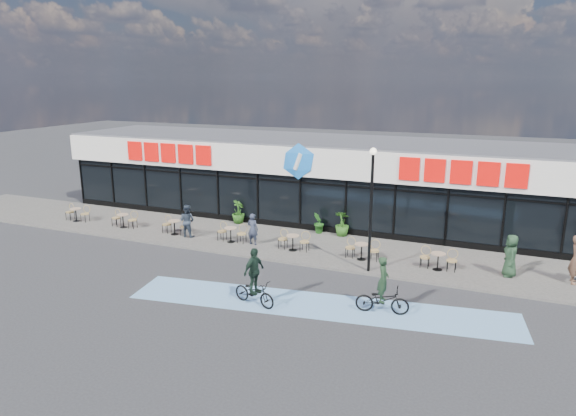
{
  "coord_description": "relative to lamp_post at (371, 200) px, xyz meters",
  "views": [
    {
      "loc": [
        9.51,
        -17.72,
        8.02
      ],
      "look_at": [
        0.74,
        3.5,
        2.15
      ],
      "focal_mm": 32.0,
      "sensor_mm": 36.0,
      "label": 1
    }
  ],
  "objects": [
    {
      "name": "cyclist_a",
      "position": [
        -3.08,
        -4.61,
        -2.38
      ],
      "size": [
        1.9,
        1.07,
        2.15
      ],
      "color": "black",
      "rests_on": "ground"
    },
    {
      "name": "bistro_set_0",
      "position": [
        -17.15,
        1.34,
        -2.63
      ],
      "size": [
        1.54,
        0.62,
        0.9
      ],
      "color": "tan",
      "rests_on": "sidewalk"
    },
    {
      "name": "bike_lane",
      "position": [
        -0.9,
        -3.8,
        -3.18
      ],
      "size": [
        14.17,
        4.13,
        0.01
      ],
      "primitive_type": "cube",
      "rotation": [
        0.0,
        0.0,
        0.14
      ],
      "color": "#6594C0",
      "rests_on": "ground"
    },
    {
      "name": "bistro_set_1",
      "position": [
        -13.85,
        1.34,
        -2.63
      ],
      "size": [
        1.54,
        0.62,
        0.9
      ],
      "color": "tan",
      "rests_on": "sidewalk"
    },
    {
      "name": "ground",
      "position": [
        -4.9,
        -2.3,
        -3.18
      ],
      "size": [
        120.0,
        120.0,
        0.0
      ],
      "primitive_type": "plane",
      "color": "#28282B",
      "rests_on": "ground"
    },
    {
      "name": "patron_left",
      "position": [
        -6.07,
        1.34,
        -2.31
      ],
      "size": [
        0.6,
        0.42,
        1.55
      ],
      "primitive_type": "imported",
      "rotation": [
        0.0,
        0.0,
        3.06
      ],
      "color": "#272D3D",
      "rests_on": "sidewalk"
    },
    {
      "name": "bistro_set_4",
      "position": [
        -3.94,
        1.34,
        -2.63
      ],
      "size": [
        1.54,
        0.62,
        0.9
      ],
      "color": "tan",
      "rests_on": "sidewalk"
    },
    {
      "name": "pedestrian_b",
      "position": [
        7.81,
        1.83,
        -2.1
      ],
      "size": [
        0.5,
        0.74,
        1.97
      ],
      "primitive_type": "imported",
      "rotation": [
        0.0,
        0.0,
        1.61
      ],
      "color": "brown",
      "rests_on": "sidewalk"
    },
    {
      "name": "potted_plant_mid",
      "position": [
        -2.46,
        4.35,
        -2.43
      ],
      "size": [
        0.74,
        0.74,
        1.3
      ],
      "primitive_type": "imported",
      "rotation": [
        0.0,
        0.0,
        3.16
      ],
      "color": "#265317",
      "rests_on": "sidewalk"
    },
    {
      "name": "bistro_set_2",
      "position": [
        -10.54,
        1.34,
        -2.63
      ],
      "size": [
        1.54,
        0.62,
        0.9
      ],
      "color": "tan",
      "rests_on": "sidewalk"
    },
    {
      "name": "cyclist_b",
      "position": [
        1.34,
        -3.51,
        -2.51
      ],
      "size": [
        1.94,
        0.92,
        2.07
      ],
      "color": "black",
      "rests_on": "ground"
    },
    {
      "name": "building",
      "position": [
        -4.9,
        7.63,
        -0.85
      ],
      "size": [
        30.6,
        6.57,
        4.75
      ],
      "color": "black",
      "rests_on": "ground"
    },
    {
      "name": "potted_plant_right",
      "position": [
        -3.69,
        4.26,
        -2.51
      ],
      "size": [
        0.66,
        0.74,
        1.14
      ],
      "primitive_type": "imported",
      "rotation": [
        0.0,
        0.0,
        4.98
      ],
      "color": "#205819",
      "rests_on": "sidewalk"
    },
    {
      "name": "lamp_post",
      "position": [
        0.0,
        0.0,
        0.0
      ],
      "size": [
        0.28,
        0.28,
        5.2
      ],
      "color": "black",
      "rests_on": "sidewalk"
    },
    {
      "name": "potted_plant_left",
      "position": [
        -8.49,
        4.43,
        -2.44
      ],
      "size": [
        0.75,
        0.75,
        1.28
      ],
      "primitive_type": "imported",
      "rotation": [
        0.0,
        0.0,
        1.61
      ],
      "color": "#1F4513",
      "rests_on": "sidewalk"
    },
    {
      "name": "bistro_set_3",
      "position": [
        -7.24,
        1.34,
        -2.63
      ],
      "size": [
        1.54,
        0.62,
        0.9
      ],
      "color": "tan",
      "rests_on": "sidewalk"
    },
    {
      "name": "patron_right",
      "position": [
        -9.69,
        1.17,
        -2.24
      ],
      "size": [
        0.83,
        0.65,
        1.69
      ],
      "primitive_type": "imported",
      "rotation": [
        0.0,
        0.0,
        3.16
      ],
      "color": "#28313E",
      "rests_on": "sidewalk"
    },
    {
      "name": "bistro_set_5",
      "position": [
        -0.63,
        1.34,
        -2.63
      ],
      "size": [
        1.54,
        0.62,
        0.9
      ],
      "color": "tan",
      "rests_on": "sidewalk"
    },
    {
      "name": "pedestrian_a",
      "position": [
        5.46,
        1.64,
        -2.2
      ],
      "size": [
        0.71,
        0.95,
        1.77
      ],
      "primitive_type": "imported",
      "rotation": [
        0.0,
        0.0,
        -1.39
      ],
      "color": "#1D3420",
      "rests_on": "sidewalk"
    },
    {
      "name": "sidewalk",
      "position": [
        -4.9,
        2.2,
        -3.13
      ],
      "size": [
        44.0,
        5.0,
        0.1
      ],
      "primitive_type": "cube",
      "color": "#5F5B54",
      "rests_on": "ground"
    },
    {
      "name": "bistro_set_6",
      "position": [
        2.67,
        1.34,
        -2.63
      ],
      "size": [
        1.54,
        0.62,
        0.9
      ],
      "color": "tan",
      "rests_on": "sidewalk"
    }
  ]
}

